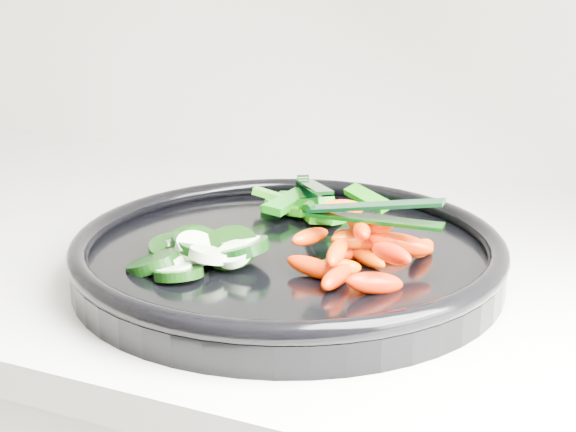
% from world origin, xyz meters
% --- Properties ---
extents(veggie_tray, '(0.47, 0.47, 0.04)m').
position_xyz_m(veggie_tray, '(0.26, 1.61, 0.95)').
color(veggie_tray, black).
rests_on(veggie_tray, counter).
extents(cucumber_pile, '(0.12, 0.13, 0.04)m').
position_xyz_m(cucumber_pile, '(0.20, 1.56, 0.96)').
color(cucumber_pile, black).
rests_on(cucumber_pile, veggie_tray).
extents(carrot_pile, '(0.12, 0.14, 0.05)m').
position_xyz_m(carrot_pile, '(0.33, 1.60, 0.97)').
color(carrot_pile, '#F71400').
rests_on(carrot_pile, veggie_tray).
extents(pepper_pile, '(0.14, 0.10, 0.04)m').
position_xyz_m(pepper_pile, '(0.24, 1.71, 0.96)').
color(pepper_pile, '#18730B').
rests_on(pepper_pile, veggie_tray).
extents(tong_carrot, '(0.11, 0.02, 0.02)m').
position_xyz_m(tong_carrot, '(0.34, 1.59, 1.00)').
color(tong_carrot, black).
rests_on(tong_carrot, carrot_pile).
extents(tong_pepper, '(0.07, 0.10, 0.02)m').
position_xyz_m(tong_pepper, '(0.25, 1.71, 0.98)').
color(tong_pepper, black).
rests_on(tong_pepper, pepper_pile).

